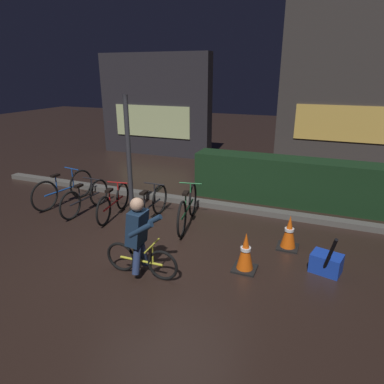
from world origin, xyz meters
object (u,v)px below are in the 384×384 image
parked_bike_left_mid (85,198)px  traffic_cone_near (245,252)px  cyclist (139,237)px  closed_umbrella (329,257)px  parked_bike_center_right (149,206)px  parked_bike_right_mid (188,208)px  traffic_cone_far (289,233)px  parked_bike_center_left (114,203)px  blue_crate (326,263)px  parked_bike_leftmost (64,189)px  street_post (129,157)px

parked_bike_left_mid → traffic_cone_near: bearing=-102.0°
cyclist → closed_umbrella: size_ratio=1.47×
parked_bike_center_right → parked_bike_left_mid: bearing=90.5°
parked_bike_right_mid → traffic_cone_far: size_ratio=2.80×
traffic_cone_near → traffic_cone_far: 1.10m
parked_bike_right_mid → traffic_cone_near: (1.46, -1.19, -0.06)m
parked_bike_right_mid → parked_bike_left_mid: bearing=84.1°
closed_umbrella → traffic_cone_far: bearing=-158.2°
parked_bike_left_mid → parked_bike_center_right: (1.56, 0.03, 0.02)m
parked_bike_center_left → parked_bike_center_right: (0.83, 0.03, 0.02)m
blue_crate → parked_bike_center_left: bearing=172.0°
cyclist → parked_bike_leftmost: bearing=147.2°
parked_bike_leftmost → traffic_cone_near: (4.56, -1.20, -0.05)m
parked_bike_leftmost → parked_bike_center_left: bearing=-89.1°
traffic_cone_near → parked_bike_leftmost: bearing=165.3°
closed_umbrella → parked_bike_right_mid: bearing=-128.2°
parked_bike_center_left → traffic_cone_near: size_ratio=2.37×
parked_bike_leftmost → blue_crate: parked_bike_leftmost is taller
cyclist → parked_bike_right_mid: bearing=89.4°
parked_bike_center_right → traffic_cone_near: 2.46m
parked_bike_right_mid → cyclist: (0.03, -1.90, 0.27)m
street_post → parked_bike_right_mid: (1.36, -0.11, -0.89)m
street_post → parked_bike_leftmost: street_post is taller
parked_bike_right_mid → traffic_cone_far: parked_bike_right_mid is taller
parked_bike_leftmost → parked_bike_center_left: 1.51m
street_post → traffic_cone_near: bearing=-24.8°
parked_bike_left_mid → cyclist: cyclist is taller
parked_bike_left_mid → cyclist: 2.93m
street_post → traffic_cone_near: street_post is taller
parked_bike_right_mid → traffic_cone_far: bearing=-107.2°
street_post → parked_bike_left_mid: (-0.98, -0.31, -0.93)m
street_post → traffic_cone_far: (3.35, -0.33, -0.95)m
parked_bike_leftmost → closed_umbrella: (5.75, -1.05, 0.03)m
parked_bike_right_mid → blue_crate: parked_bike_right_mid is taller
street_post → parked_bike_left_mid: size_ratio=1.65×
parked_bike_center_left → parked_bike_leftmost: bearing=73.6°
street_post → closed_umbrella: 4.25m
parked_bike_center_left → blue_crate: bearing=-106.6°
parked_bike_right_mid → blue_crate: bearing=-117.5°
cyclist → parked_bike_center_left: bearing=132.4°
parked_bike_center_right → parked_bike_right_mid: size_ratio=0.95×
traffic_cone_near → parked_bike_center_right: bearing=155.5°
cyclist → traffic_cone_far: bearing=39.1°
parked_bike_leftmost → closed_umbrella: parked_bike_leftmost is taller
parked_bike_left_mid → closed_umbrella: size_ratio=1.79×
parked_bike_center_left → parked_bike_right_mid: parked_bike_right_mid is taller
parked_bike_center_right → cyclist: size_ratio=1.31×
street_post → parked_bike_right_mid: 1.63m
parked_bike_center_right → parked_bike_leftmost: bearing=84.9°
blue_crate → closed_umbrella: closed_umbrella is taller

